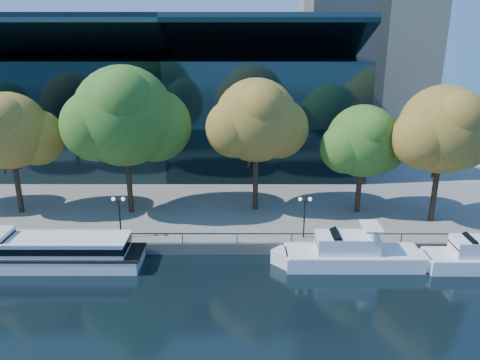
{
  "coord_description": "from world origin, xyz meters",
  "views": [
    {
      "loc": [
        5.36,
        -35.57,
        19.9
      ],
      "look_at": [
        5.26,
        8.0,
        5.54
      ],
      "focal_mm": 35.0,
      "sensor_mm": 36.0,
      "label": 1
    }
  ],
  "objects_px": {
    "cruiser_near": "(347,253)",
    "tree_1": "(11,133)",
    "tree_5": "(445,131)",
    "lamp_1": "(119,208)",
    "tour_boat": "(48,251)",
    "tree_4": "(364,143)",
    "lamp_2": "(305,208)",
    "tree_3": "(258,122)",
    "cruiser_far": "(477,256)",
    "tree_2": "(126,118)"
  },
  "relations": [
    {
      "from": "tour_boat",
      "to": "tree_4",
      "type": "height_order",
      "value": "tree_4"
    },
    {
      "from": "tour_boat",
      "to": "tree_3",
      "type": "height_order",
      "value": "tree_3"
    },
    {
      "from": "cruiser_near",
      "to": "lamp_2",
      "type": "xyz_separation_m",
      "value": [
        -3.33,
        3.49,
        2.81
      ]
    },
    {
      "from": "tree_4",
      "to": "lamp_2",
      "type": "distance_m",
      "value": 10.41
    },
    {
      "from": "lamp_1",
      "to": "tree_4",
      "type": "bearing_deg",
      "value": 15.22
    },
    {
      "from": "cruiser_near",
      "to": "lamp_1",
      "type": "distance_m",
      "value": 20.96
    },
    {
      "from": "cruiser_far",
      "to": "tree_4",
      "type": "distance_m",
      "value": 14.99
    },
    {
      "from": "tree_2",
      "to": "lamp_2",
      "type": "distance_m",
      "value": 19.84
    },
    {
      "from": "tour_boat",
      "to": "tree_3",
      "type": "distance_m",
      "value": 23.24
    },
    {
      "from": "tree_2",
      "to": "tree_5",
      "type": "distance_m",
      "value": 31.22
    },
    {
      "from": "tree_2",
      "to": "lamp_1",
      "type": "relative_size",
      "value": 3.82
    },
    {
      "from": "tour_boat",
      "to": "tree_3",
      "type": "bearing_deg",
      "value": 30.21
    },
    {
      "from": "tree_1",
      "to": "cruiser_far",
      "type": "bearing_deg",
      "value": -13.24
    },
    {
      "from": "tree_2",
      "to": "tour_boat",
      "type": "bearing_deg",
      "value": -117.74
    },
    {
      "from": "tree_1",
      "to": "lamp_1",
      "type": "height_order",
      "value": "tree_1"
    },
    {
      "from": "cruiser_near",
      "to": "tree_3",
      "type": "height_order",
      "value": "tree_3"
    },
    {
      "from": "cruiser_near",
      "to": "tree_2",
      "type": "height_order",
      "value": "tree_2"
    },
    {
      "from": "tree_5",
      "to": "lamp_1",
      "type": "height_order",
      "value": "tree_5"
    },
    {
      "from": "tour_boat",
      "to": "tree_1",
      "type": "height_order",
      "value": "tree_1"
    },
    {
      "from": "tree_1",
      "to": "tree_5",
      "type": "height_order",
      "value": "tree_5"
    },
    {
      "from": "cruiser_near",
      "to": "tree_5",
      "type": "distance_m",
      "value": 15.73
    },
    {
      "from": "tour_boat",
      "to": "tree_5",
      "type": "relative_size",
      "value": 1.23
    },
    {
      "from": "lamp_1",
      "to": "tree_1",
      "type": "bearing_deg",
      "value": 152.51
    },
    {
      "from": "lamp_1",
      "to": "lamp_2",
      "type": "distance_m",
      "value": 17.14
    },
    {
      "from": "cruiser_far",
      "to": "tour_boat",
      "type": "bearing_deg",
      "value": 179.36
    },
    {
      "from": "tree_1",
      "to": "tree_2",
      "type": "height_order",
      "value": "tree_2"
    },
    {
      "from": "cruiser_near",
      "to": "lamp_2",
      "type": "relative_size",
      "value": 3.22
    },
    {
      "from": "lamp_1",
      "to": "tree_5",
      "type": "bearing_deg",
      "value": 7.43
    },
    {
      "from": "cruiser_near",
      "to": "tree_3",
      "type": "relative_size",
      "value": 0.92
    },
    {
      "from": "tree_2",
      "to": "tree_3",
      "type": "xyz_separation_m",
      "value": [
        13.25,
        0.86,
        -0.56
      ]
    },
    {
      "from": "tree_4",
      "to": "lamp_2",
      "type": "height_order",
      "value": "tree_4"
    },
    {
      "from": "lamp_2",
      "to": "cruiser_near",
      "type": "bearing_deg",
      "value": -46.31
    },
    {
      "from": "tour_boat",
      "to": "tree_2",
      "type": "relative_size",
      "value": 1.1
    },
    {
      "from": "tree_2",
      "to": "tree_4",
      "type": "height_order",
      "value": "tree_2"
    },
    {
      "from": "tour_boat",
      "to": "lamp_2",
      "type": "distance_m",
      "value": 23.03
    },
    {
      "from": "cruiser_near",
      "to": "tree_2",
      "type": "bearing_deg",
      "value": 154.71
    },
    {
      "from": "cruiser_near",
      "to": "tree_1",
      "type": "xyz_separation_m",
      "value": [
        -32.54,
        9.77,
        8.5
      ]
    },
    {
      "from": "tour_boat",
      "to": "lamp_1",
      "type": "relative_size",
      "value": 4.2
    },
    {
      "from": "tree_5",
      "to": "lamp_1",
      "type": "distance_m",
      "value": 31.75
    },
    {
      "from": "cruiser_near",
      "to": "lamp_1",
      "type": "height_order",
      "value": "lamp_1"
    },
    {
      "from": "lamp_2",
      "to": "tree_5",
      "type": "bearing_deg",
      "value": 16.35
    },
    {
      "from": "cruiser_far",
      "to": "tree_5",
      "type": "bearing_deg",
      "value": 95.01
    },
    {
      "from": "lamp_1",
      "to": "tree_2",
      "type": "bearing_deg",
      "value": 92.4
    },
    {
      "from": "cruiser_far",
      "to": "cruiser_near",
      "type": "bearing_deg",
      "value": 177.45
    },
    {
      "from": "cruiser_near",
      "to": "tree_5",
      "type": "xyz_separation_m",
      "value": [
        10.38,
        7.52,
        9.12
      ]
    },
    {
      "from": "cruiser_far",
      "to": "tree_3",
      "type": "height_order",
      "value": "tree_3"
    },
    {
      "from": "cruiser_near",
      "to": "tree_4",
      "type": "distance_m",
      "value": 12.89
    },
    {
      "from": "cruiser_far",
      "to": "lamp_2",
      "type": "bearing_deg",
      "value": 164.55
    },
    {
      "from": "cruiser_near",
      "to": "tree_1",
      "type": "height_order",
      "value": "tree_1"
    },
    {
      "from": "tree_1",
      "to": "tree_2",
      "type": "distance_m",
      "value": 11.89
    }
  ]
}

